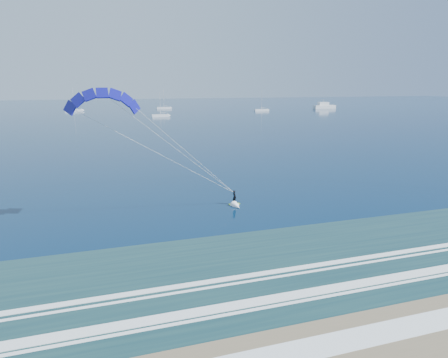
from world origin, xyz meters
TOP-DOWN VIEW (x-y plane):
  - ground at (0.00, 0.00)m, footprint 900.00×900.00m
  - kitesurfer_rig at (-2.62, 27.21)m, footprint 22.25×5.94m
  - motor_yacht at (136.36, 218.58)m, footprint 15.33×4.09m
  - sailboat_1 at (-22.11, 238.46)m, footprint 10.23×2.40m
  - sailboat_2 at (20.36, 180.77)m, footprint 8.54×2.40m
  - sailboat_3 at (33.43, 247.46)m, footprint 9.53×2.40m
  - sailboat_4 at (85.48, 205.93)m, footprint 8.89×2.40m

SIDE VIEW (x-z plane):
  - ground at x=0.00m, z-range 0.00..0.00m
  - sailboat_2 at x=20.36m, z-range -5.25..6.62m
  - sailboat_4 at x=85.48m, z-range -5.37..6.74m
  - sailboat_3 at x=33.43m, z-range -5.73..7.11m
  - sailboat_1 at x=-22.11m, z-range -6.10..7.49m
  - motor_yacht at x=136.36m, z-range -1.48..4.82m
  - kitesurfer_rig at x=-2.62m, z-range 0.26..16.54m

